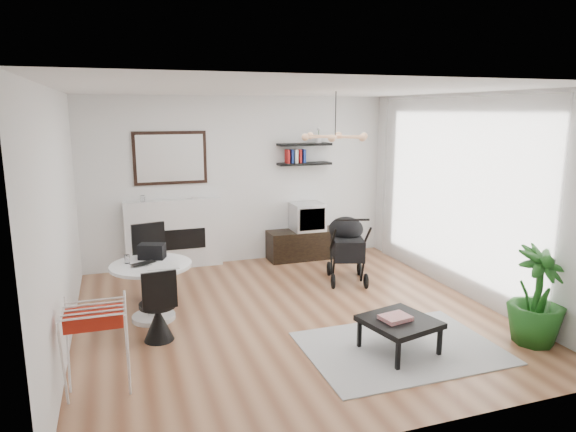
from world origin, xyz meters
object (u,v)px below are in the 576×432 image
object	(u,v)px
coffee_table	(399,323)
dining_table	(152,283)
fireplace	(174,226)
stroller	(347,251)
tv_console	(306,244)
drying_rack	(97,348)
crt_tv	(308,217)
potted_plant	(537,296)

from	to	relation	value
coffee_table	dining_table	bearing A→B (deg)	144.19
fireplace	stroller	xyz separation A→B (m)	(2.33, -1.42, -0.24)
fireplace	tv_console	xyz separation A→B (m)	(2.17, -0.16, -0.44)
drying_rack	stroller	world-z (taller)	stroller
fireplace	coffee_table	bearing A→B (deg)	-63.44
drying_rack	stroller	bearing A→B (deg)	33.07
drying_rack	coffee_table	size ratio (longest dim) A/B	1.02
tv_console	crt_tv	world-z (taller)	crt_tv
potted_plant	dining_table	bearing A→B (deg)	152.78
coffee_table	potted_plant	xyz separation A→B (m)	(1.49, -0.28, 0.21)
tv_console	drying_rack	world-z (taller)	drying_rack
stroller	potted_plant	xyz separation A→B (m)	(1.02, -2.57, 0.08)
fireplace	potted_plant	bearing A→B (deg)	-50.01
tv_console	drying_rack	size ratio (longest dim) A/B	1.59
stroller	coffee_table	distance (m)	2.34
drying_rack	tv_console	bearing A→B (deg)	47.26
crt_tv	drying_rack	size ratio (longest dim) A/B	0.64
dining_table	potted_plant	bearing A→B (deg)	-27.22
stroller	potted_plant	bearing A→B (deg)	-50.89
coffee_table	tv_console	bearing A→B (deg)	84.91
tv_console	drying_rack	distance (m)	4.71
stroller	potted_plant	distance (m)	2.77
crt_tv	drying_rack	bearing A→B (deg)	-133.95
dining_table	drying_rack	world-z (taller)	drying_rack
crt_tv	potted_plant	bearing A→B (deg)	-73.20
drying_rack	coffee_table	xyz separation A→B (m)	(2.94, -0.15, -0.11)
crt_tv	stroller	size ratio (longest dim) A/B	0.50
fireplace	drying_rack	size ratio (longest dim) A/B	2.63
stroller	coffee_table	size ratio (longest dim) A/B	1.29
fireplace	crt_tv	size ratio (longest dim) A/B	4.14
crt_tv	coffee_table	xyz separation A→B (m)	(-0.34, -3.55, -0.40)
tv_console	coffee_table	xyz separation A→B (m)	(-0.32, -3.55, 0.08)
stroller	tv_console	bearing A→B (deg)	114.79
crt_tv	dining_table	distance (m)	3.28
crt_tv	potted_plant	xyz separation A→B (m)	(1.16, -3.83, -0.19)
stroller	coffee_table	xyz separation A→B (m)	(-0.48, -2.29, -0.13)
fireplace	drying_rack	bearing A→B (deg)	-106.87
crt_tv	coffee_table	size ratio (longest dim) A/B	0.65
tv_console	coffee_table	bearing A→B (deg)	-95.09
drying_rack	potted_plant	world-z (taller)	potted_plant
dining_table	potted_plant	world-z (taller)	potted_plant
crt_tv	drying_rack	world-z (taller)	crt_tv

